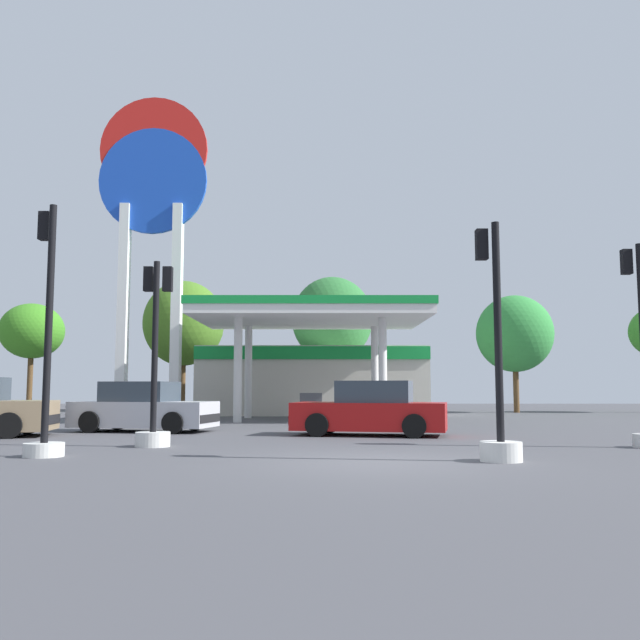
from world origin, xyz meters
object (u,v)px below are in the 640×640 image
Objects in this scene: car_1 at (146,409)px; traffic_signal_2 at (500,397)px; station_pole_sign at (155,207)px; traffic_signal_1 at (157,385)px; tree_2 at (334,319)px; tree_1 at (186,323)px; traffic_signal_0 at (48,378)px; car_2 at (373,411)px; tree_0 at (35,331)px; tree_3 at (517,334)px.

traffic_signal_2 is (8.52, -8.31, 0.47)m from car_1.
station_pole_sign is 15.88m from traffic_signal_1.
tree_2 is (7.93, 8.28, -4.05)m from station_pole_sign.
tree_1 is at bearing 93.34° from station_pole_sign.
car_2 is at bearing 41.04° from traffic_signal_0.
traffic_signal_1 is 22.45m from tree_2.
tree_1 is 1.01× the size of tree_2.
tree_0 is at bearing 176.07° from tree_2.
traffic_signal_1 is 0.69× the size of tree_0.
traffic_signal_0 is (0.01, -7.46, 0.82)m from car_1.
tree_0 reaches higher than traffic_signal_1.
traffic_signal_0 is 1.17× the size of traffic_signal_1.
tree_3 is at bearing -7.83° from tree_1.
station_pole_sign is 21.10m from traffic_signal_2.
traffic_signal_2 is 25.22m from tree_2.
traffic_signal_1 is at bearing -80.12° from tree_1.
tree_2 is (5.97, 23.94, 3.55)m from traffic_signal_0.
tree_0 is (-17.66, 19.27, 3.81)m from car_2.
tree_3 is at bearing -3.52° from tree_2.
traffic_signal_2 is at bearing -67.49° from tree_1.
tree_1 reaches higher than car_2.
tree_0 is at bearing 176.22° from tree_3.
traffic_signal_2 is at bearing -5.69° from traffic_signal_0.
station_pole_sign is 3.13× the size of car_2.
tree_3 is at bearing 56.03° from traffic_signal_1.
tree_3 is (9.07, 17.50, 3.53)m from car_2.
traffic_signal_1 is at bearing -61.29° from tree_0.
tree_3 reaches higher than traffic_signal_1.
traffic_signal_1 is (-5.14, -3.59, 0.69)m from car_2.
tree_3 reaches higher than tree_0.
tree_3 is (18.33, -2.52, -0.80)m from tree_1.
station_pole_sign is 3.22× the size of traffic_signal_2.
tree_2 reaches higher than traffic_signal_2.
car_2 is at bearing -117.40° from tree_3.
car_1 is at bearing -134.84° from tree_3.
tree_3 reaches higher than car_1.
car_1 is 6.91m from car_2.
car_1 is 19.07m from tree_1.
traffic_signal_0 is 2.73m from traffic_signal_1.
tree_3 is at bearing 23.41° from station_pole_sign.
car_2 is at bearing -48.61° from station_pole_sign.
car_2 is 20.03m from tree_3.
car_1 is 21.11m from tree_0.
traffic_signal_1 is at bearing -101.48° from tree_2.
station_pole_sign reaches higher than traffic_signal_0.
car_1 is 11.91m from traffic_signal_2.
tree_2 is at bearing 95.86° from traffic_signal_2.
traffic_signal_0 reaches higher than traffic_signal_1.
car_2 is 0.61× the size of tree_2.
traffic_signal_1 is 7.61m from traffic_signal_2.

